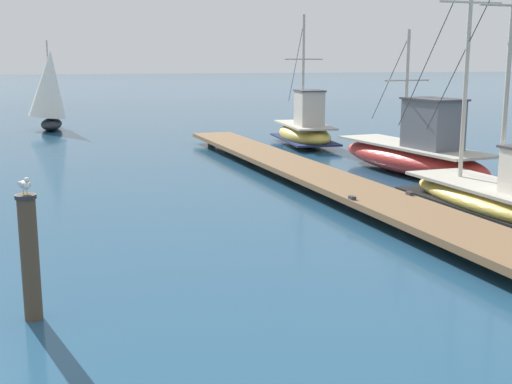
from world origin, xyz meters
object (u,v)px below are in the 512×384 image
Objects in this scene: perched_seagull at (25,184)px; distant_sailboat at (49,90)px; fishing_boat_1 at (414,152)px; mooring_piling at (30,255)px; fishing_boat_0 at (305,130)px.

distant_sailboat is at bearing 88.55° from perched_seagull.
fishing_boat_1 is 15.17m from mooring_piling.
perched_seagull is at bearing -91.45° from distant_sailboat.
fishing_boat_1 is (0.59, -8.17, 0.04)m from fishing_boat_0.
distant_sailboat reaches higher than perched_seagull.
mooring_piling is at bearing -72.22° from perched_seagull.
distant_sailboat is (-10.70, 10.73, 1.45)m from fishing_boat_0.
fishing_boat_0 reaches higher than perched_seagull.
fishing_boat_0 reaches higher than distant_sailboat.
fishing_boat_1 reaches higher than mooring_piling.
perched_seagull is (-0.00, 0.01, 1.05)m from mooring_piling.
perched_seagull is at bearing -123.17° from fishing_boat_0.
mooring_piling is at bearing -142.24° from fishing_boat_1.
mooring_piling is 0.39× the size of distant_sailboat.
mooring_piling is at bearing -123.16° from fishing_boat_0.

